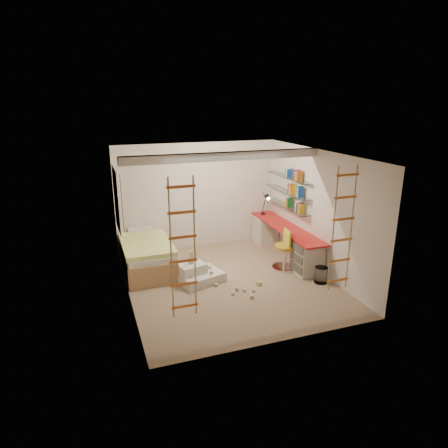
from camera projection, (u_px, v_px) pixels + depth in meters
name	position (u px, v px, depth m)	size (l,w,h in m)	color
floor	(229.00, 282.00, 8.18)	(4.50, 4.50, 0.00)	#947B5F
ceiling_beam	(224.00, 156.00, 7.70)	(4.00, 0.18, 0.16)	white
window_frame	(118.00, 199.00, 8.44)	(0.06, 1.15, 1.35)	white
window_blind	(119.00, 199.00, 8.45)	(0.02, 1.00, 1.20)	#4C2D1E
rope_ladder_left	(183.00, 249.00, 5.72)	(0.41, 0.04, 2.13)	orange
rope_ladder_right	(342.00, 230.00, 6.58)	(0.41, 0.04, 2.13)	orange
waste_bin	(321.00, 275.00, 8.10)	(0.27, 0.27, 0.33)	white
desk	(285.00, 240.00, 9.38)	(0.56, 2.80, 0.75)	red
shelves	(287.00, 192.00, 9.34)	(0.25, 1.80, 0.71)	white
bed	(146.00, 255.00, 8.71)	(1.02, 2.00, 0.69)	#AD7F51
task_lamp	(266.00, 201.00, 10.01)	(0.14, 0.36, 0.57)	black
swivel_chair	(285.00, 255.00, 8.70)	(0.60, 0.60, 0.90)	#B88D23
play_platform	(198.00, 274.00, 8.16)	(1.02, 0.89, 0.39)	silver
toy_blocks	(221.00, 278.00, 7.89)	(1.36, 1.23, 0.66)	#CCB284
books	(288.00, 188.00, 9.31)	(0.14, 0.64, 0.92)	yellow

